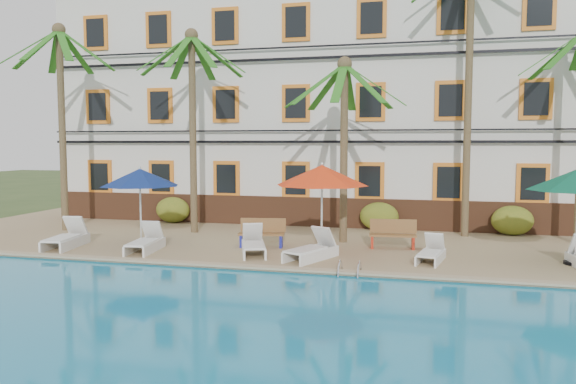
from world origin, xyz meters
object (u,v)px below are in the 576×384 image
(palm_c, at_px, (344,122))
(lounger_e, at_px, (431,253))
(palm_b, at_px, (192,102))
(lounger_a, at_px, (66,238))
(palm_d, at_px, (469,60))
(lounger_c, at_px, (253,245))
(lounger_b, at_px, (146,242))
(umbrella_red, at_px, (322,176))
(bench_right, at_px, (393,234))
(bench_left, at_px, (262,232))
(lounger_d, at_px, (312,249))
(palm_a, at_px, (61,99))
(umbrella_blue, at_px, (140,178))
(pool_ladder, at_px, (350,274))

(palm_c, distance_m, lounger_e, 5.49)
(palm_b, height_order, lounger_a, palm_b)
(palm_d, height_order, lounger_c, palm_d)
(palm_d, xyz_separation_m, lounger_b, (-9.93, -5.44, -6.04))
(umbrella_red, bearing_deg, palm_c, 81.97)
(palm_d, height_order, lounger_e, palm_d)
(palm_b, relative_size, lounger_b, 3.86)
(palm_d, bearing_deg, bench_right, -128.72)
(lounger_b, distance_m, lounger_e, 8.74)
(palm_d, distance_m, bench_left, 9.62)
(palm_b, distance_m, palm_d, 10.19)
(palm_c, distance_m, lounger_a, 9.95)
(umbrella_red, xyz_separation_m, lounger_e, (3.25, -0.28, -2.16))
(palm_c, distance_m, lounger_d, 4.94)
(umbrella_red, bearing_deg, lounger_d, -99.70)
(palm_b, xyz_separation_m, bench_left, (3.37, -2.25, -4.44))
(palm_a, relative_size, bench_left, 5.10)
(palm_b, relative_size, bench_right, 4.97)
(palm_b, distance_m, bench_left, 6.01)
(lounger_d, distance_m, bench_left, 2.57)
(lounger_a, bearing_deg, bench_right, 13.32)
(lounger_a, xyz_separation_m, bench_right, (10.35, 2.45, 0.16))
(lounger_e, height_order, bench_left, bench_left)
(lounger_a, bearing_deg, umbrella_red, 6.03)
(umbrella_blue, distance_m, lounger_d, 6.42)
(palm_a, bearing_deg, lounger_c, -17.91)
(umbrella_red, relative_size, lounger_a, 1.32)
(lounger_b, bearing_deg, palm_d, 28.72)
(lounger_a, bearing_deg, bench_left, 15.14)
(palm_c, xyz_separation_m, lounger_c, (-2.36, -2.76, -3.82))
(lounger_b, distance_m, bench_left, 3.71)
(palm_b, xyz_separation_m, bench_right, (7.56, -1.47, -4.44))
(palm_c, distance_m, lounger_c, 5.27)
(palm_d, distance_m, lounger_d, 9.31)
(umbrella_blue, relative_size, lounger_d, 1.28)
(umbrella_blue, distance_m, lounger_a, 3.06)
(lounger_c, relative_size, lounger_d, 0.98)
(palm_a, height_order, bench_right, palm_a)
(bench_left, bearing_deg, palm_d, 29.89)
(palm_c, xyz_separation_m, bench_right, (1.72, -0.73, -3.64))
(palm_d, distance_m, lounger_c, 10.21)
(palm_d, relative_size, bench_right, 6.59)
(palm_a, bearing_deg, umbrella_blue, -25.88)
(palm_c, relative_size, lounger_a, 2.95)
(palm_b, xyz_separation_m, palm_d, (9.98, 1.55, 1.42))
(lounger_b, height_order, pool_ladder, lounger_b)
(palm_d, height_order, lounger_d, palm_d)
(lounger_b, bearing_deg, umbrella_red, 8.87)
(umbrella_blue, relative_size, bench_right, 1.71)
(palm_a, bearing_deg, palm_c, -0.11)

